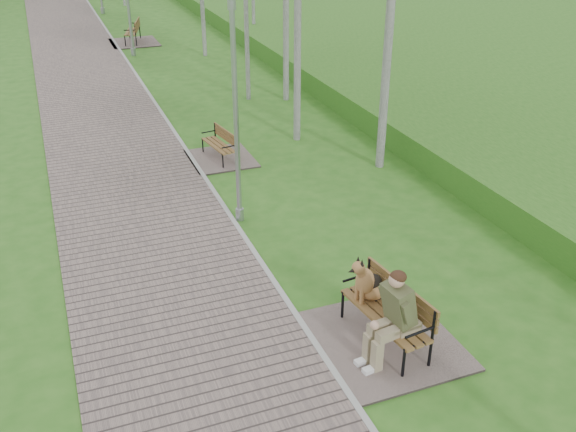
# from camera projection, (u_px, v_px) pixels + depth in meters

# --- Properties ---
(ground) EXTENTS (120.00, 120.00, 0.00)m
(ground) POSITION_uv_depth(u_px,v_px,m) (321.00, 354.00, 9.66)
(ground) COLOR #2B611A
(ground) RESTS_ON ground
(walkway) EXTENTS (3.50, 67.00, 0.04)m
(walkway) POSITION_uv_depth(u_px,v_px,m) (76.00, 52.00, 26.88)
(walkway) COLOR #635550
(walkway) RESTS_ON ground
(kerb) EXTENTS (0.10, 67.00, 0.05)m
(kerb) POSITION_uv_depth(u_px,v_px,m) (119.00, 48.00, 27.43)
(kerb) COLOR #999993
(kerb) RESTS_ON ground
(embankment) EXTENTS (14.00, 70.00, 1.60)m
(embankment) POSITION_uv_depth(u_px,v_px,m) (383.00, 34.00, 30.05)
(embankment) COLOR #4A832A
(embankment) RESTS_ON ground
(bench_main) EXTENTS (2.05, 2.28, 1.79)m
(bench_main) POSITION_uv_depth(u_px,v_px,m) (383.00, 318.00, 9.62)
(bench_main) COLOR #635550
(bench_main) RESTS_ON ground
(bench_second) EXTENTS (1.58, 1.75, 0.97)m
(bench_second) POSITION_uv_depth(u_px,v_px,m) (219.00, 153.00, 16.38)
(bench_second) COLOR #635550
(bench_second) RESTS_ON ground
(bench_third) EXTENTS (2.01, 2.24, 1.24)m
(bench_third) POSITION_uv_depth(u_px,v_px,m) (133.00, 38.00, 28.30)
(bench_third) COLOR #635550
(bench_third) RESTS_ON ground
(lamp_post_near) EXTENTS (0.17, 0.17, 4.50)m
(lamp_post_near) POSITION_uv_depth(u_px,v_px,m) (236.00, 125.00, 12.55)
(lamp_post_near) COLOR #979A9F
(lamp_post_near) RESTS_ON ground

